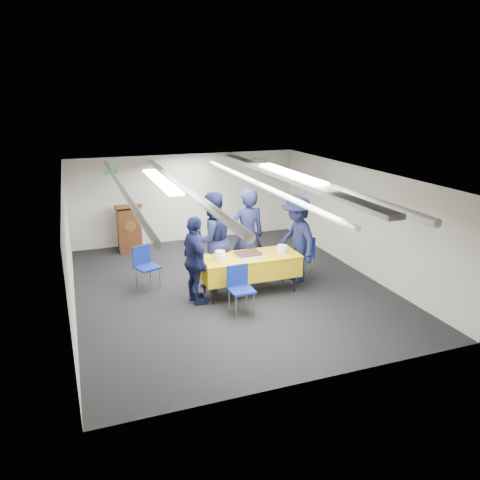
% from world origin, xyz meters
% --- Properties ---
extents(ground, '(7.00, 7.00, 0.00)m').
position_xyz_m(ground, '(0.00, 0.00, 0.00)').
color(ground, black).
rests_on(ground, ground).
extents(room_shell, '(6.00, 7.00, 2.30)m').
position_xyz_m(room_shell, '(0.09, 0.41, 1.81)').
color(room_shell, beige).
rests_on(room_shell, ground).
extents(serving_table, '(1.94, 0.80, 0.77)m').
position_xyz_m(serving_table, '(0.29, -0.39, 0.56)').
color(serving_table, black).
rests_on(serving_table, ground).
extents(sheet_cake, '(0.50, 0.39, 0.09)m').
position_xyz_m(sheet_cake, '(0.23, -0.43, 0.81)').
color(sheet_cake, white).
rests_on(sheet_cake, serving_table).
extents(plate_stack_left, '(0.24, 0.24, 0.18)m').
position_xyz_m(plate_stack_left, '(-0.33, -0.44, 0.85)').
color(plate_stack_left, white).
rests_on(plate_stack_left, serving_table).
extents(plate_stack_right, '(0.23, 0.23, 0.16)m').
position_xyz_m(plate_stack_right, '(0.96, -0.44, 0.84)').
color(plate_stack_right, white).
rests_on(plate_stack_right, serving_table).
extents(podium, '(0.62, 0.53, 1.25)m').
position_xyz_m(podium, '(-1.60, 3.05, 0.61)').
color(podium, '#5C2E17').
rests_on(podium, ground).
extents(chair_near, '(0.44, 0.44, 0.87)m').
position_xyz_m(chair_near, '(-0.19, -1.13, 0.53)').
color(chair_near, gray).
rests_on(chair_near, ground).
extents(chair_right, '(0.51, 0.51, 0.87)m').
position_xyz_m(chair_right, '(1.73, 0.09, 0.53)').
color(chair_right, gray).
rests_on(chair_right, ground).
extents(chair_left, '(0.55, 0.55, 0.87)m').
position_xyz_m(chair_left, '(-1.61, 0.58, 0.53)').
color(chair_left, gray).
rests_on(chair_left, ground).
extents(sailor_a, '(0.73, 0.50, 1.97)m').
position_xyz_m(sailor_a, '(0.46, 0.20, 0.99)').
color(sailor_a, black).
rests_on(sailor_a, ground).
extents(sailor_b, '(1.08, 0.92, 1.96)m').
position_xyz_m(sailor_b, '(-0.29, 0.21, 0.98)').
color(sailor_b, black).
rests_on(sailor_b, ground).
extents(sailor_c, '(0.51, 1.02, 1.68)m').
position_xyz_m(sailor_c, '(-0.83, -0.49, 0.84)').
color(sailor_c, black).
rests_on(sailor_c, ground).
extents(sailor_d, '(0.74, 1.21, 1.82)m').
position_xyz_m(sailor_d, '(1.43, -0.12, 0.91)').
color(sailor_d, black).
rests_on(sailor_d, ground).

